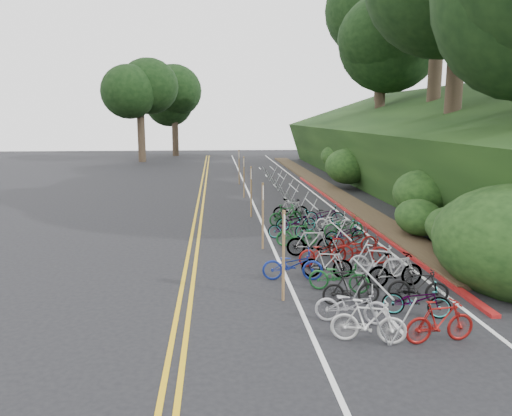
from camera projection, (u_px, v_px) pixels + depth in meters
The scene contains 11 objects.
ground at pixel (258, 297), 13.74m from camera, with size 120.00×120.00×0.00m, color black.
road_markings at pixel (253, 221), 23.69m from camera, with size 7.47×80.00×0.01m.
red_curb at pixel (347, 211), 25.95m from camera, with size 0.25×28.00×0.10m, color maroon.
embankment at pixel (428, 152), 32.98m from camera, with size 14.30×48.14×9.11m.
tree_cluster at pixel (373, 14), 33.98m from camera, with size 32.71×54.26×18.85m.
bike_rack_front at pixel (371, 288), 12.05m from camera, with size 1.11×3.06×1.11m.
bike_racks_rest at pixel (293, 193), 26.57m from camera, with size 1.14×23.00×1.17m.
signpost_near at pixel (284, 250), 13.21m from camera, with size 0.08×0.40×2.48m.
signposts_rest at pixel (247, 180), 27.25m from camera, with size 0.08×18.40×2.50m.
bike_front at pixel (293, 265), 15.06m from camera, with size 1.83×0.64×0.96m, color navy.
bike_valet at pixel (337, 246), 17.20m from camera, with size 3.11×15.05×1.05m.
Camera 1 is at (-1.14, -13.02, 4.91)m, focal length 35.00 mm.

